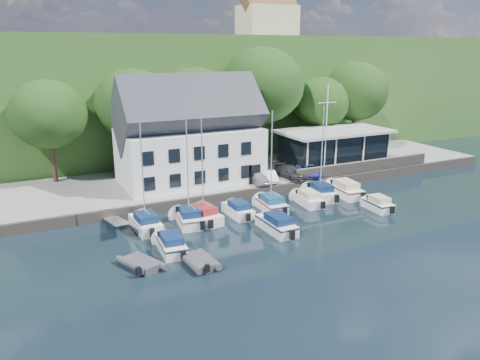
{
  "coord_description": "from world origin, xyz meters",
  "views": [
    {
      "loc": [
        -23.29,
        -28.22,
        14.48
      ],
      "look_at": [
        -4.9,
        9.0,
        2.7
      ],
      "focal_mm": 35.0,
      "sensor_mm": 36.0,
      "label": 1
    }
  ],
  "objects_px": {
    "car_white": "(270,176)",
    "boat_r1_3": "(238,208)",
    "car_silver": "(257,177)",
    "car_dgrey": "(290,172)",
    "flagpole": "(326,130)",
    "dinghy_0": "(142,262)",
    "harbor_building": "(189,140)",
    "boat_r2_0": "(171,242)",
    "boat_r1_4": "(271,163)",
    "boat_r1_0": "(143,177)",
    "boat_r1_6": "(322,151)",
    "boat_r1_5": "(308,197)",
    "boat_r2_4": "(378,203)",
    "dinghy_1": "(200,260)",
    "boat_r1_7": "(344,188)",
    "boat_r1_1": "(188,172)",
    "boat_r2_2": "(277,223)",
    "boat_r1_2": "(202,170)",
    "club_pavilion": "(333,147)",
    "car_blue": "(309,170)"
  },
  "relations": [
    {
      "from": "harbor_building",
      "to": "boat_r1_7",
      "type": "xyz_separation_m",
      "value": [
        13.3,
        -8.71,
        -4.57
      ]
    },
    {
      "from": "boat_r1_3",
      "to": "boat_r2_2",
      "type": "bearing_deg",
      "value": -76.15
    },
    {
      "from": "harbor_building",
      "to": "boat_r2_0",
      "type": "xyz_separation_m",
      "value": [
        -6.77,
        -13.89,
        -4.66
      ]
    },
    {
      "from": "boat_r2_2",
      "to": "boat_r2_4",
      "type": "bearing_deg",
      "value": 2.14
    },
    {
      "from": "car_white",
      "to": "car_dgrey",
      "type": "distance_m",
      "value": 2.65
    },
    {
      "from": "boat_r1_3",
      "to": "boat_r2_2",
      "type": "relative_size",
      "value": 0.85
    },
    {
      "from": "boat_r1_1",
      "to": "boat_r2_2",
      "type": "distance_m",
      "value": 8.39
    },
    {
      "from": "boat_r1_0",
      "to": "boat_r1_7",
      "type": "xyz_separation_m",
      "value": [
        20.64,
        0.33,
        -3.78
      ]
    },
    {
      "from": "harbor_building",
      "to": "club_pavilion",
      "type": "distance_m",
      "value": 18.15
    },
    {
      "from": "club_pavilion",
      "to": "car_silver",
      "type": "relative_size",
      "value": 3.67
    },
    {
      "from": "harbor_building",
      "to": "boat_r1_6",
      "type": "xyz_separation_m",
      "value": [
        10.48,
        -8.5,
        -0.55
      ]
    },
    {
      "from": "boat_r1_1",
      "to": "boat_r1_3",
      "type": "distance_m",
      "value": 6.05
    },
    {
      "from": "boat_r1_4",
      "to": "dinghy_1",
      "type": "relative_size",
      "value": 2.74
    },
    {
      "from": "car_dgrey",
      "to": "boat_r1_7",
      "type": "height_order",
      "value": "car_dgrey"
    },
    {
      "from": "harbor_building",
      "to": "boat_r1_0",
      "type": "bearing_deg",
      "value": -129.05
    },
    {
      "from": "boat_r1_1",
      "to": "dinghy_0",
      "type": "height_order",
      "value": "boat_r1_1"
    },
    {
      "from": "flagpole",
      "to": "boat_r2_4",
      "type": "relative_size",
      "value": 2.09
    },
    {
      "from": "car_blue",
      "to": "boat_r1_1",
      "type": "xyz_separation_m",
      "value": [
        -16.03,
        -5.57,
        2.92
      ]
    },
    {
      "from": "boat_r1_4",
      "to": "boat_r2_4",
      "type": "xyz_separation_m",
      "value": [
        8.89,
        -4.35,
        -3.78
      ]
    },
    {
      "from": "car_white",
      "to": "car_dgrey",
      "type": "relative_size",
      "value": 0.75
    },
    {
      "from": "boat_r1_3",
      "to": "boat_r1_5",
      "type": "height_order",
      "value": "boat_r1_3"
    },
    {
      "from": "dinghy_1",
      "to": "club_pavilion",
      "type": "bearing_deg",
      "value": 31.51
    },
    {
      "from": "car_dgrey",
      "to": "boat_r1_2",
      "type": "xyz_separation_m",
      "value": [
        -12.31,
        -5.67,
        2.91
      ]
    },
    {
      "from": "flagpole",
      "to": "boat_r2_0",
      "type": "xyz_separation_m",
      "value": [
        -21.11,
        -10.05,
        -5.21
      ]
    },
    {
      "from": "car_silver",
      "to": "boat_r2_4",
      "type": "bearing_deg",
      "value": -50.12
    },
    {
      "from": "car_silver",
      "to": "club_pavilion",
      "type": "bearing_deg",
      "value": 18.17
    },
    {
      "from": "car_white",
      "to": "boat_r1_3",
      "type": "relative_size",
      "value": 0.63
    },
    {
      "from": "car_silver",
      "to": "car_white",
      "type": "xyz_separation_m",
      "value": [
        1.54,
        0.1,
        -0.06
      ]
    },
    {
      "from": "boat_r1_5",
      "to": "dinghy_1",
      "type": "height_order",
      "value": "boat_r1_5"
    },
    {
      "from": "boat_r1_3",
      "to": "car_dgrey",
      "type": "bearing_deg",
      "value": 32.14
    },
    {
      "from": "boat_r1_0",
      "to": "boat_r1_3",
      "type": "bearing_deg",
      "value": -3.95
    },
    {
      "from": "boat_r1_2",
      "to": "boat_r2_2",
      "type": "xyz_separation_m",
      "value": [
        4.48,
        -4.79,
        -3.81
      ]
    },
    {
      "from": "car_dgrey",
      "to": "dinghy_0",
      "type": "distance_m",
      "value": 22.88
    },
    {
      "from": "flagpole",
      "to": "dinghy_1",
      "type": "relative_size",
      "value": 3.01
    },
    {
      "from": "club_pavilion",
      "to": "boat_r1_6",
      "type": "bearing_deg",
      "value": -133.24
    },
    {
      "from": "car_silver",
      "to": "car_dgrey",
      "type": "relative_size",
      "value": 0.8
    },
    {
      "from": "boat_r1_3",
      "to": "dinghy_0",
      "type": "bearing_deg",
      "value": -149.03
    },
    {
      "from": "car_white",
      "to": "car_blue",
      "type": "bearing_deg",
      "value": 15.67
    },
    {
      "from": "flagpole",
      "to": "boat_r1_4",
      "type": "bearing_deg",
      "value": -151.33
    },
    {
      "from": "boat_r1_6",
      "to": "car_white",
      "type": "bearing_deg",
      "value": 132.31
    },
    {
      "from": "flagpole",
      "to": "dinghy_0",
      "type": "relative_size",
      "value": 3.01
    },
    {
      "from": "boat_r1_7",
      "to": "car_silver",
      "type": "bearing_deg",
      "value": 153.4
    },
    {
      "from": "harbor_building",
      "to": "boat_r1_1",
      "type": "bearing_deg",
      "value": -111.31
    },
    {
      "from": "boat_r1_4",
      "to": "flagpole",
      "type": "bearing_deg",
      "value": 33.56
    },
    {
      "from": "flagpole",
      "to": "car_white",
      "type": "bearing_deg",
      "value": -179.59
    },
    {
      "from": "flagpole",
      "to": "dinghy_0",
      "type": "bearing_deg",
      "value": -153.59
    },
    {
      "from": "boat_r1_5",
      "to": "boat_r2_2",
      "type": "xyz_separation_m",
      "value": [
        -6.22,
        -4.68,
        0.07
      ]
    },
    {
      "from": "boat_r1_3",
      "to": "boat_r2_2",
      "type": "height_order",
      "value": "boat_r2_2"
    },
    {
      "from": "boat_r1_5",
      "to": "boat_r2_4",
      "type": "distance_m",
      "value": 6.47
    },
    {
      "from": "boat_r1_2",
      "to": "boat_r2_0",
      "type": "distance_m",
      "value": 7.5
    }
  ]
}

